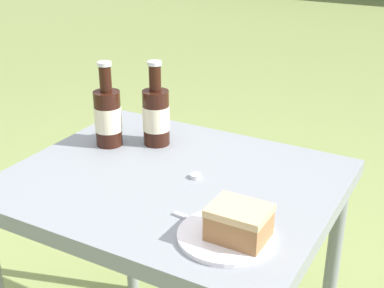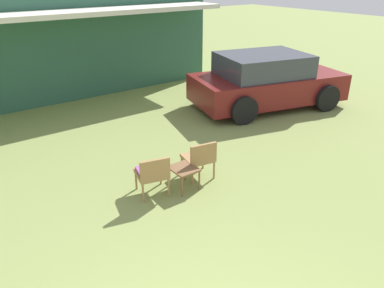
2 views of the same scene
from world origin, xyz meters
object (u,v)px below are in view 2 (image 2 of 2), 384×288
Objects in this scene: parked_car at (266,81)px; wicker_chair_plain at (200,157)px; garden_side_table at (184,171)px; wicker_chair_cushioned at (152,172)px.

wicker_chair_plain is at bearing -137.50° from parked_car.
garden_side_table is (-0.43, -0.12, -0.08)m from wicker_chair_plain.
garden_side_table is (0.52, -0.14, -0.08)m from wicker_chair_cushioned.
wicker_chair_plain is at bearing -167.46° from wicker_chair_cushioned.
wicker_chair_cushioned is 0.54m from garden_side_table.
parked_car is at bearing 27.07° from garden_side_table.
wicker_chair_cushioned is 0.95m from wicker_chair_plain.
parked_car is 4.31m from wicker_chair_plain.
wicker_chair_plain is (0.95, -0.02, -0.00)m from wicker_chair_cushioned.
parked_car is at bearing -143.17° from wicker_chair_cushioned.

